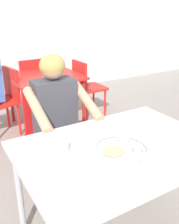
{
  "coord_description": "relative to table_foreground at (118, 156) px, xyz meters",
  "views": [
    {
      "loc": [
        -0.83,
        -1.09,
        1.53
      ],
      "look_at": [
        -0.03,
        0.25,
        0.9
      ],
      "focal_mm": 41.3,
      "sensor_mm": 36.0,
      "label": 1
    }
  ],
  "objects": [
    {
      "name": "chair_red_left",
      "position": [
        -0.23,
        2.06,
        -0.18
      ],
      "size": [
        0.51,
        0.48,
        0.85
      ],
      "color": "red",
      "rests_on": "ground"
    },
    {
      "name": "table_foreground",
      "position": [
        0.0,
        0.0,
        0.0
      ],
      "size": [
        1.21,
        0.86,
        0.75
      ],
      "color": "silver",
      "rests_on": "ground"
    },
    {
      "name": "thali_tray",
      "position": [
        -0.02,
        -0.05,
        0.08
      ],
      "size": [
        0.32,
        0.32,
        0.03
      ],
      "color": "#B7BABF",
      "rests_on": "table_foreground"
    },
    {
      "name": "chair_red_right",
      "position": [
        0.96,
        2.06,
        -0.19
      ],
      "size": [
        0.4,
        0.4,
        0.83
      ],
      "color": "red",
      "rests_on": "ground"
    },
    {
      "name": "chair_red_far",
      "position": [
        0.34,
        2.65,
        -0.18
      ],
      "size": [
        0.45,
        0.45,
        0.83
      ],
      "color": "red",
      "rests_on": "ground"
    },
    {
      "name": "diner_foreground",
      "position": [
        -0.09,
        0.68,
        0.04
      ],
      "size": [
        0.5,
        0.56,
        1.2
      ],
      "color": "#3B3B3B",
      "rests_on": "ground"
    },
    {
      "name": "chair_foreground",
      "position": [
        -0.08,
        0.91,
        -0.17
      ],
      "size": [
        0.43,
        0.45,
        0.88
      ],
      "color": "red",
      "rests_on": "ground"
    },
    {
      "name": "drinking_cup",
      "position": [
        -0.34,
        0.1,
        0.12
      ],
      "size": [
        0.08,
        0.08,
        0.09
      ],
      "color": "white",
      "rests_on": "table_foreground"
    },
    {
      "name": "table_background_red",
      "position": [
        0.34,
        2.06,
        -0.05
      ],
      "size": [
        0.9,
        0.82,
        0.7
      ],
      "color": "red",
      "rests_on": "ground"
    }
  ]
}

